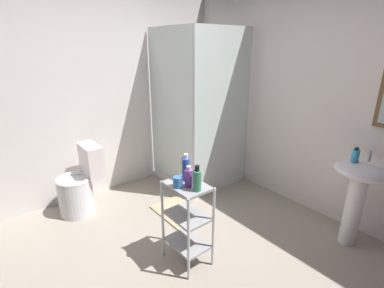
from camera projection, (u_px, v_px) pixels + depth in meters
ground_plane at (179, 278)px, 2.32m from camera, size 4.20×4.20×0.02m
wall_back at (319, 99)px, 2.99m from camera, size 4.20×0.14×2.50m
wall_left at (82, 95)px, 3.27m from camera, size 0.10×4.20×2.50m
shower_stall at (198, 150)px, 3.79m from camera, size 0.92×0.92×2.00m
pedestal_sink at (358, 188)px, 2.54m from camera, size 0.46×0.37×0.81m
sink_faucet at (370, 156)px, 2.52m from camera, size 0.03×0.03×0.10m
toilet at (80, 186)px, 3.14m from camera, size 0.37×0.49×0.76m
storage_cart at (187, 217)px, 2.36m from camera, size 0.38×0.28×0.74m
hand_soap_bottle at (355, 156)px, 2.50m from camera, size 0.06×0.06×0.13m
shampoo_bottle_blue at (186, 169)px, 2.30m from camera, size 0.07×0.07×0.23m
body_wash_bottle_green at (197, 180)px, 2.14m from camera, size 0.06×0.06×0.21m
conditioner_bottle_purple at (189, 178)px, 2.20m from camera, size 0.07×0.07×0.17m
rinse_cup at (178, 182)px, 2.21m from camera, size 0.07×0.07×0.09m
bath_mat at (178, 212)px, 3.20m from camera, size 0.60×0.40×0.02m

